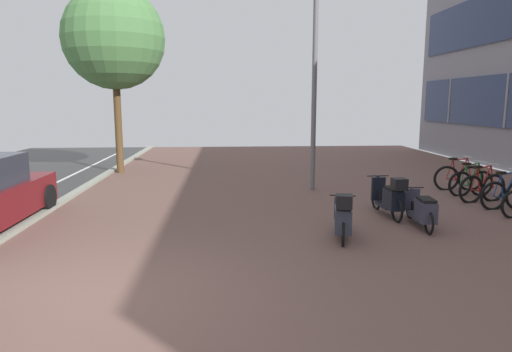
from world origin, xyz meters
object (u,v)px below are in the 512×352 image
bicycle_rack_02 (506,195)px  lamp_post (315,72)px  bicycle_rack_03 (482,188)px  bicycle_rack_05 (458,178)px  scooter_near (343,217)px  scooter_far (390,197)px  street_tree (114,39)px  bicycle_rack_04 (471,183)px  scooter_mid (422,210)px

bicycle_rack_02 → lamp_post: lamp_post is taller
bicycle_rack_03 → bicycle_rack_05: 1.57m
scooter_near → scooter_far: scooter_far is taller
bicycle_rack_05 → street_tree: street_tree is taller
scooter_near → scooter_far: 2.13m
bicycle_rack_04 → scooter_near: bicycle_rack_04 is taller
bicycle_rack_02 → scooter_far: 3.10m
bicycle_rack_03 → bicycle_rack_05: bearing=82.9°
bicycle_rack_03 → scooter_near: (-4.38, -2.89, 0.07)m
lamp_post → bicycle_rack_03: bearing=-25.2°
scooter_mid → lamp_post: 5.29m
bicycle_rack_03 → lamp_post: lamp_post is taller
bicycle_rack_04 → scooter_mid: size_ratio=0.78×
bicycle_rack_05 → scooter_near: bearing=-135.8°
bicycle_rack_03 → lamp_post: 5.36m
scooter_far → bicycle_rack_03: bearing=24.7°
lamp_post → street_tree: bearing=150.1°
bicycle_rack_03 → scooter_far: bicycle_rack_03 is taller
bicycle_rack_02 → bicycle_rack_04: bicycle_rack_02 is taller
bicycle_rack_02 → scooter_near: size_ratio=0.86×
scooter_near → scooter_far: size_ratio=0.92×
bicycle_rack_02 → scooter_far: (-3.05, -0.56, 0.10)m
bicycle_rack_05 → lamp_post: size_ratio=0.24×
bicycle_rack_02 → scooter_mid: (-2.70, -1.44, 0.02)m
scooter_mid → street_tree: (-7.78, 7.75, 4.32)m
bicycle_rack_04 → scooter_mid: bicycle_rack_04 is taller
scooter_far → street_tree: bearing=137.3°
scooter_near → bicycle_rack_03: bearing=33.5°
bicycle_rack_04 → bicycle_rack_03: bearing=-99.8°
bicycle_rack_02 → bicycle_rack_04: size_ratio=1.03×
scooter_near → bicycle_rack_02: bearing=25.1°
scooter_near → street_tree: 11.17m
bicycle_rack_03 → bicycle_rack_04: bearing=80.2°
bicycle_rack_04 → scooter_far: 3.71m
scooter_far → scooter_mid: bearing=-68.5°
bicycle_rack_04 → lamp_post: bearing=165.0°
bicycle_rack_04 → bicycle_rack_05: bicycle_rack_05 is taller
bicycle_rack_03 → lamp_post: bearing=154.8°
bicycle_rack_03 → scooter_mid: bicycle_rack_03 is taller
bicycle_rack_04 → bicycle_rack_05: 0.78m
bicycle_rack_02 → bicycle_rack_05: (0.06, 2.34, 0.01)m
scooter_mid → street_tree: bearing=135.1°
scooter_mid → scooter_far: size_ratio=0.98×
bicycle_rack_04 → street_tree: street_tree is taller
bicycle_rack_02 → bicycle_rack_03: bearing=99.8°
bicycle_rack_03 → scooter_mid: 3.39m
bicycle_rack_02 → bicycle_rack_03: (-0.13, 0.78, 0.01)m
bicycle_rack_03 → bicycle_rack_02: bearing=-80.2°
bicycle_rack_05 → scooter_mid: bicycle_rack_05 is taller
bicycle_rack_03 → bicycle_rack_05: size_ratio=0.99×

